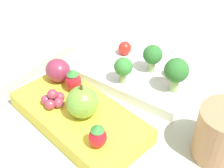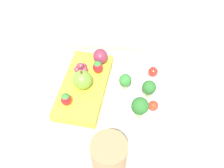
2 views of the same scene
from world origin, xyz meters
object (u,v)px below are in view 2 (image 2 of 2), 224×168
Objects in this scene: apple at (82,79)px; grape_cluster at (81,68)px; bento_box_savoury at (140,94)px; broccoli_floret_2 at (149,88)px; bento_box_fruit at (85,86)px; strawberry_0 at (98,67)px; drinking_cup at (111,155)px; cherry_tomato_1 at (153,106)px; plum at (100,56)px; cherry_tomato_0 at (153,72)px; strawberry_1 at (66,99)px; chopsticks_pair at (107,48)px; broccoli_floret_1 at (140,106)px; broccoli_floret_0 at (125,81)px.

grape_cluster is (-0.05, -0.01, -0.01)m from apple.
bento_box_savoury is 0.05m from broccoli_floret_2.
bento_box_fruit is 0.05m from grape_cluster.
bento_box_fruit is 0.17m from broccoli_floret_2.
strawberry_0 is 0.51× the size of drinking_cup.
broccoli_floret_2 is 2.10× the size of cherry_tomato_1.
bento_box_fruit is 0.09m from plum.
drinking_cup is (0.23, -0.11, 0.01)m from cherry_tomato_0.
cherry_tomato_0 is 0.67× the size of strawberry_1.
plum is at bearing 125.51° from grape_cluster.
bento_box_fruit is at bearing 171.12° from apple.
plum reaches higher than bento_box_fruit.
grape_cluster is at bearing -113.77° from broccoli_floret_2.
bento_box_fruit is (-0.02, -0.14, 0.00)m from bento_box_savoury.
cherry_tomato_1 is 0.21m from grape_cluster.
broccoli_floret_2 is at bearing 29.21° from chopsticks_pair.
drinking_cup is at bearing 39.53° from strawberry_1.
bento_box_savoury is at bearing 173.43° from broccoli_floret_1.
cherry_tomato_0 is at bearing 165.37° from broccoli_floret_2.
apple reaches higher than drinking_cup.
broccoli_floret_1 reaches higher than bento_box_fruit.
chopsticks_pair is (-0.19, -0.11, -0.05)m from broccoli_floret_2.
cherry_tomato_1 is (0.06, 0.07, -0.02)m from broccoli_floret_0.
chopsticks_pair is at bearing -163.35° from broccoli_floret_0.
strawberry_1 is (0.10, -0.22, 0.01)m from cherry_tomato_0.
broccoli_floret_1 reaches higher than bento_box_savoury.
apple is 0.27× the size of chopsticks_pair.
broccoli_floret_0 is (-0.01, -0.04, 0.04)m from bento_box_savoury.
bento_box_fruit is at bearing -19.22° from chopsticks_pair.
bento_box_fruit is at bearing -159.53° from drinking_cup.
strawberry_0 is (-0.00, -0.15, 0.01)m from cherry_tomato_0.
strawberry_1 is at bearing -69.26° from broccoli_floret_0.
grape_cluster reaches higher than bento_box_fruit.
plum is at bearing 153.05° from bento_box_fruit.
bento_box_savoury reaches higher than chopsticks_pair.
strawberry_0 reaches higher than chopsticks_pair.
cherry_tomato_1 is 0.57× the size of plum.
bento_box_savoury is 0.06m from cherry_tomato_1.
drinking_cup is at bearing -21.85° from bento_box_savoury.
plum is at bearing -132.38° from broccoli_floret_2.
chopsticks_pair is at bearing 157.87° from strawberry_1.
plum is 0.06m from grape_cluster.
bento_box_fruit is at bearing -98.75° from bento_box_savoury.
broccoli_floret_1 is 0.77× the size of drinking_cup.
grape_cluster is (-0.00, -0.04, -0.01)m from strawberry_0.
cherry_tomato_0 is at bearing 122.54° from broccoli_floret_0.
bento_box_fruit reaches higher than bento_box_savoury.
cherry_tomato_1 is at bearing 58.07° from grape_cluster.
cherry_tomato_0 is 0.69× the size of grape_cluster.
cherry_tomato_1 is at bearing -4.65° from cherry_tomato_0.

